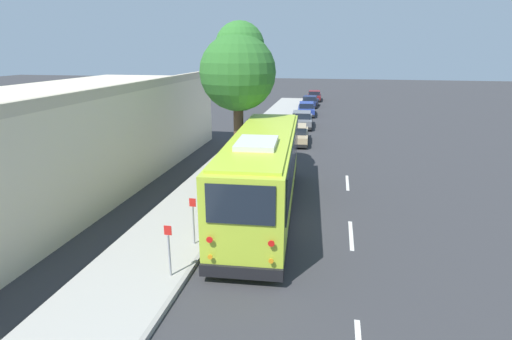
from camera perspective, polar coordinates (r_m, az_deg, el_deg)
ground_plane at (r=15.43m, az=2.92°, el=-7.71°), size 160.00×160.00×0.00m
sidewalk_slab at (r=16.25m, az=-9.86°, el=-6.34°), size 80.00×3.04×0.15m
curb_strip at (r=15.78m, az=-4.43°, el=-6.86°), size 80.00×0.14×0.15m
shuttle_bus at (r=15.81m, az=0.99°, el=0.06°), size 11.00×3.24×3.44m
parked_sedan_tan at (r=28.74m, az=5.67°, el=5.08°), size 4.59×2.02×1.26m
parked_sedan_gray at (r=34.72m, az=6.55°, el=7.15°), size 4.50×1.96×1.33m
parked_sedan_blue at (r=41.27m, az=7.20°, el=8.63°), size 4.70×1.95×1.29m
parked_sedan_navy at (r=47.38m, az=7.72°, el=9.64°), size 4.18×1.87×1.26m
parked_sedan_maroon at (r=53.44m, az=8.33°, el=10.43°), size 4.50×1.81×1.26m
street_tree at (r=19.84m, az=-2.55°, el=14.36°), size 3.69×3.69×7.59m
sign_post_near at (r=11.78m, az=-12.30°, el=-11.13°), size 0.06×0.22×1.56m
sign_post_far at (r=13.45m, az=-8.94°, el=-7.16°), size 0.06×0.22×1.61m
fire_hydrant at (r=23.36m, az=-0.27°, el=2.35°), size 0.22×0.22×0.81m
building_backdrop at (r=20.70m, az=-27.72°, el=3.47°), size 24.54×8.10×4.99m
lane_stripe_mid at (r=14.94m, az=13.43°, el=-9.02°), size 2.40×0.14×0.01m
lane_stripe_ahead at (r=20.52m, az=12.92°, el=-1.77°), size 2.40×0.14×0.01m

